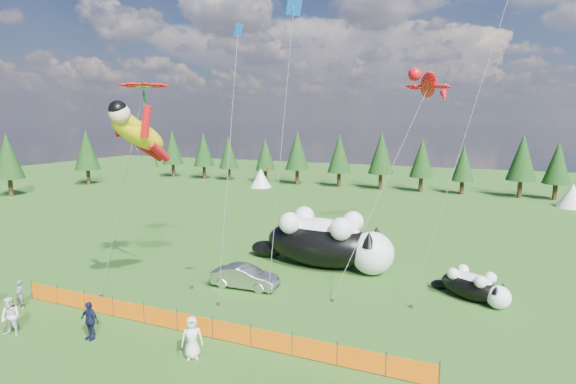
# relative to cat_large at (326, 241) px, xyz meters

# --- Properties ---
(ground) EXTENTS (160.00, 160.00, 0.00)m
(ground) POSITION_rel_cat_large_xyz_m (-2.57, -8.91, -1.83)
(ground) COLOR #10380A
(ground) RESTS_ON ground
(safety_fence) EXTENTS (22.06, 0.06, 1.10)m
(safety_fence) POSITION_rel_cat_large_xyz_m (-2.57, -11.91, -1.32)
(safety_fence) COLOR #262626
(safety_fence) RESTS_ON ground
(tree_line) EXTENTS (90.00, 4.00, 8.00)m
(tree_line) POSITION_rel_cat_large_xyz_m (-2.57, 36.09, 2.17)
(tree_line) COLOR black
(tree_line) RESTS_ON ground
(festival_tents) EXTENTS (50.00, 3.20, 2.80)m
(festival_tents) POSITION_rel_cat_large_xyz_m (8.43, 31.09, -0.43)
(festival_tents) COLOR white
(festival_tents) RESTS_ON ground
(cat_large) EXTENTS (10.65, 4.30, 3.84)m
(cat_large) POSITION_rel_cat_large_xyz_m (0.00, 0.00, 0.00)
(cat_large) COLOR black
(cat_large) RESTS_ON ground
(cat_small) EXTENTS (4.37, 3.19, 1.72)m
(cat_small) POSITION_rel_cat_large_xyz_m (9.46, -2.28, -1.01)
(cat_small) COLOR black
(cat_small) RESTS_ON ground
(car) EXTENTS (4.18, 1.69, 1.35)m
(car) POSITION_rel_cat_large_xyz_m (-3.26, -5.66, -1.15)
(car) COLOR #ADAEB2
(car) RESTS_ON ground
(spectator_a) EXTENTS (0.59, 0.40, 1.60)m
(spectator_a) POSITION_rel_cat_large_xyz_m (-12.93, -13.10, -1.03)
(spectator_a) COLOR slate
(spectator_a) RESTS_ON ground
(spectator_b) EXTENTS (1.01, 0.72, 1.88)m
(spectator_b) POSITION_rel_cat_large_xyz_m (-10.44, -15.38, -0.89)
(spectator_b) COLOR silver
(spectator_b) RESTS_ON ground
(spectator_c) EXTENTS (1.09, 0.59, 1.82)m
(spectator_c) POSITION_rel_cat_large_xyz_m (-6.78, -14.16, -0.92)
(spectator_c) COLOR #131734
(spectator_c) RESTS_ON ground
(spectator_e) EXTENTS (1.08, 1.01, 1.85)m
(spectator_e) POSITION_rel_cat_large_xyz_m (-1.45, -13.70, -0.90)
(spectator_e) COLOR silver
(spectator_e) RESTS_ON ground
(superhero_kite) EXTENTS (4.09, 5.26, 11.39)m
(superhero_kite) POSITION_rel_cat_large_xyz_m (-6.97, -10.04, 7.52)
(superhero_kite) COLOR yellow
(superhero_kite) RESTS_ON ground
(gecko_kite) EXTENTS (5.47, 13.70, 16.51)m
(gecko_kite) POSITION_rel_cat_large_xyz_m (5.73, 4.86, 10.61)
(gecko_kite) COLOR red
(gecko_kite) RESTS_ON ground
(flower_kite) EXTENTS (3.69, 4.57, 12.25)m
(flower_kite) POSITION_rel_cat_large_xyz_m (-8.60, -7.58, 10.01)
(flower_kite) COLOR red
(flower_kite) RESTS_ON ground
(diamond_kite_a) EXTENTS (2.21, 6.63, 16.88)m
(diamond_kite_a) POSITION_rel_cat_large_xyz_m (-5.12, -2.81, 13.10)
(diamond_kite_a) COLOR blue
(diamond_kite_a) RESTS_ON ground
(diamond_kite_c) EXTENTS (2.19, 0.95, 15.36)m
(diamond_kite_c) POSITION_rel_cat_large_xyz_m (2.23, -11.42, 12.20)
(diamond_kite_c) COLOR blue
(diamond_kite_c) RESTS_ON ground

